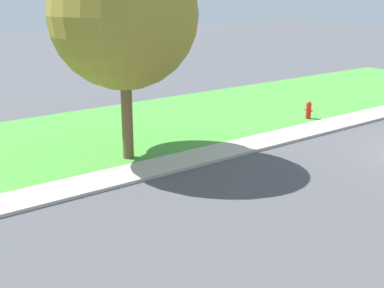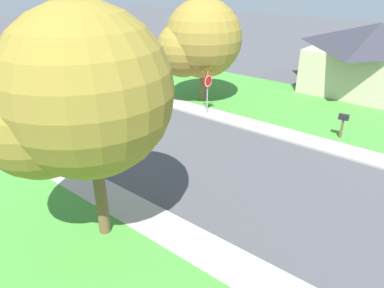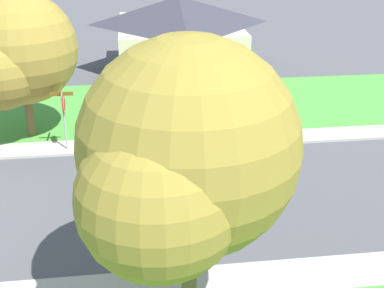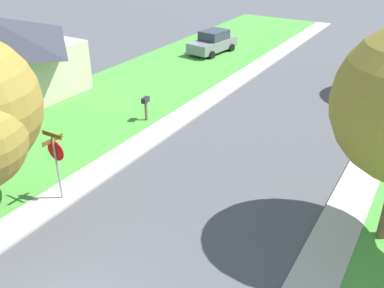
# 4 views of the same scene
# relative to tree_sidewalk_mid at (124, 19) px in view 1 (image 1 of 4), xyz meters

# --- Properties ---
(sidewalk_east) EXTENTS (1.40, 56.00, 0.10)m
(sidewalk_east) POSITION_rel_tree_sidewalk_mid_xyz_m (-1.58, 3.86, -4.48)
(sidewalk_east) COLOR #ADA89E
(sidewalk_east) RESTS_ON ground
(tree_sidewalk_mid) EXTENTS (5.00, 4.65, 7.02)m
(tree_sidewalk_mid) POSITION_rel_tree_sidewalk_mid_xyz_m (0.00, 0.00, 0.00)
(tree_sidewalk_mid) COLOR brown
(tree_sidewalk_mid) RESTS_ON ground
(fire_hydrant) EXTENTS (0.38, 0.22, 0.83)m
(fire_hydrant) POSITION_rel_tree_sidewalk_mid_xyz_m (-0.36, -8.74, -4.09)
(fire_hydrant) COLOR red
(fire_hydrant) RESTS_ON ground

